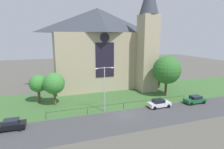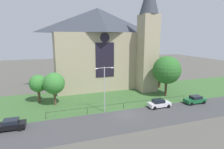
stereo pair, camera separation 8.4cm
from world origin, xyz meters
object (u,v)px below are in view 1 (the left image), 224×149
(tree_right_far, at_px, (160,68))
(parked_car_black, at_px, (10,125))
(tree_left_far, at_px, (38,84))
(church_building, at_px, (101,47))
(tree_left_near, at_px, (54,83))
(parked_car_white, at_px, (159,103))
(streetlamp_near, at_px, (105,83))
(tree_right_near, at_px, (167,70))
(parked_car_green, at_px, (195,100))

(tree_right_far, height_order, parked_car_black, tree_right_far)
(parked_car_black, bearing_deg, tree_left_far, -105.86)
(church_building, relative_size, tree_left_far, 4.61)
(tree_left_near, xyz_separation_m, parked_car_white, (18.35, -7.71, -3.54))
(tree_left_far, relative_size, parked_car_black, 1.32)
(church_building, height_order, tree_left_near, church_building)
(church_building, height_order, streetlamp_near, church_building)
(tree_right_near, bearing_deg, parked_car_green, -65.74)
(tree_left_far, relative_size, tree_right_near, 0.63)
(church_building, height_order, parked_car_white, church_building)
(tree_left_near, distance_m, parked_car_black, 11.11)
(tree_right_far, distance_m, parked_car_black, 35.34)
(tree_left_far, bearing_deg, parked_car_black, -108.27)
(parked_car_white, relative_size, parked_car_green, 0.99)
(tree_left_near, bearing_deg, church_building, 40.15)
(tree_left_far, height_order, tree_right_near, tree_right_near)
(streetlamp_near, relative_size, parked_car_white, 1.91)
(tree_left_near, height_order, parked_car_white, tree_left_near)
(tree_left_near, relative_size, parked_car_white, 1.51)
(church_building, relative_size, streetlamp_near, 3.23)
(parked_car_black, bearing_deg, tree_right_far, -156.55)
(church_building, xyz_separation_m, tree_right_near, (11.08, -12.74, -4.42))
(tree_left_far, distance_m, tree_left_near, 4.02)
(parked_car_white, xyz_separation_m, parked_car_green, (7.96, -0.47, 0.00))
(tree_left_near, relative_size, parked_car_black, 1.49)
(church_building, height_order, tree_right_near, church_building)
(tree_left_near, xyz_separation_m, tree_right_near, (23.60, -2.18, 1.57))
(tree_left_near, xyz_separation_m, parked_car_green, (26.30, -8.18, -3.54))
(tree_left_far, height_order, parked_car_white, tree_left_far)
(tree_right_far, height_order, streetlamp_near, tree_right_far)
(church_building, xyz_separation_m, tree_left_far, (-15.44, -7.84, -6.42))
(tree_right_far, height_order, tree_right_near, tree_right_near)
(tree_left_far, xyz_separation_m, streetlamp_near, (11.03, -9.10, 1.28))
(tree_left_far, height_order, tree_right_far, tree_right_far)
(parked_car_black, xyz_separation_m, parked_car_white, (24.89, 0.54, 0.00))
(tree_left_far, bearing_deg, tree_right_near, -10.46)
(tree_right_far, distance_m, parked_car_green, 13.30)
(tree_right_far, distance_m, tree_right_near, 7.03)
(tree_left_far, distance_m, parked_car_white, 23.89)
(church_building, bearing_deg, parked_car_green, -53.67)
(tree_right_far, distance_m, streetlamp_near, 21.01)
(streetlamp_near, relative_size, parked_car_green, 1.89)
(streetlamp_near, bearing_deg, parked_car_white, -7.38)
(tree_left_near, height_order, parked_car_green, tree_left_near)
(tree_right_near, bearing_deg, tree_left_near, 174.73)
(church_building, height_order, parked_car_green, church_building)
(church_building, relative_size, parked_car_black, 6.09)
(tree_right_near, bearing_deg, streetlamp_near, -164.82)
(church_building, xyz_separation_m, parked_car_green, (13.78, -18.74, -9.53))
(tree_left_near, xyz_separation_m, tree_right_far, (26.17, 4.34, 0.95))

